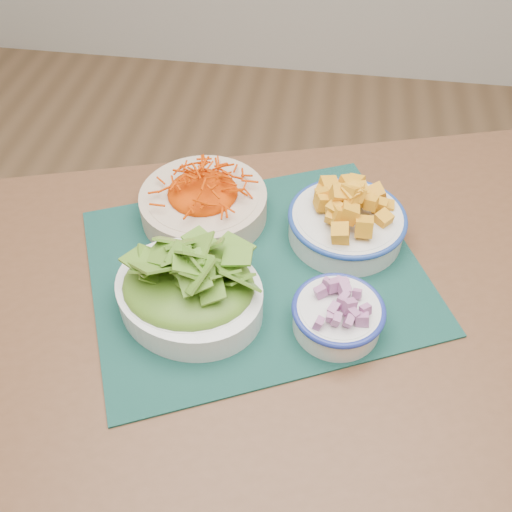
{
  "coord_description": "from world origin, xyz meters",
  "views": [
    {
      "loc": [
        0.07,
        -0.66,
        1.46
      ],
      "look_at": [
        -0.03,
        -0.04,
        0.78
      ],
      "focal_mm": 40.0,
      "sensor_mm": 36.0,
      "label": 1
    }
  ],
  "objects": [
    {
      "name": "lettuce_bowl",
      "position": [
        -0.12,
        -0.13,
        0.81
      ],
      "size": [
        0.29,
        0.27,
        0.11
      ],
      "rotation": [
        0.0,
        0.0,
        -0.37
      ],
      "color": "white",
      "rests_on": "placemat"
    },
    {
      "name": "ground",
      "position": [
        0.0,
        0.0,
        0.0
      ],
      "size": [
        4.0,
        4.0,
        0.0
      ],
      "primitive_type": "plane",
      "color": "#936C47",
      "rests_on": "ground"
    },
    {
      "name": "squash_bowl",
      "position": [
        0.11,
        0.06,
        0.8
      ],
      "size": [
        0.26,
        0.26,
        0.11
      ],
      "rotation": [
        0.0,
        0.0,
        0.4
      ],
      "color": "silver",
      "rests_on": "placemat"
    },
    {
      "name": "placemat",
      "position": [
        -0.03,
        -0.04,
        0.75
      ],
      "size": [
        0.67,
        0.62,
        0.0
      ],
      "primitive_type": "cube",
      "rotation": [
        0.0,
        0.0,
        0.43
      ],
      "color": "#0B2B26",
      "rests_on": "table"
    },
    {
      "name": "onion_bowl",
      "position": [
        0.11,
        -0.14,
        0.79
      ],
      "size": [
        0.17,
        0.17,
        0.07
      ],
      "rotation": [
        0.0,
        0.0,
        -0.36
      ],
      "color": "white",
      "rests_on": "placemat"
    },
    {
      "name": "carrot_bowl",
      "position": [
        -0.14,
        0.08,
        0.79
      ],
      "size": [
        0.29,
        0.29,
        0.09
      ],
      "rotation": [
        0.0,
        0.0,
        -0.36
      ],
      "color": "beige",
      "rests_on": "placemat"
    },
    {
      "name": "table",
      "position": [
        0.05,
        -0.1,
        0.65
      ],
      "size": [
        1.37,
        1.11,
        0.75
      ],
      "rotation": [
        0.0,
        0.0,
        0.31
      ],
      "color": "brown",
      "rests_on": "ground"
    }
  ]
}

